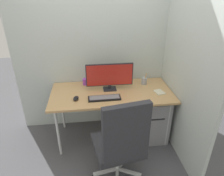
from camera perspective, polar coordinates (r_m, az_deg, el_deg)
name	(u,v)px	position (r m, az deg, el deg)	size (l,w,h in m)	color
ground_plane	(112,135)	(3.23, -0.07, -12.94)	(8.00, 8.00, 0.00)	#4C4C51
wall_back	(108,38)	(2.96, -1.07, 13.84)	(2.71, 0.04, 2.80)	#B7C1BC
wall_side_right	(184,47)	(2.66, 19.27, 10.81)	(0.04, 1.83, 2.80)	#B7C1BC
desk	(112,95)	(2.83, -0.08, -1.92)	(1.65, 0.77, 0.75)	tan
office_chair	(121,142)	(2.24, 2.55, -14.79)	(0.62, 0.61, 1.13)	black
filing_cabinet	(150,116)	(3.10, 10.61, -7.66)	(0.42, 0.55, 0.67)	gray
monitor	(110,76)	(2.80, -0.67, 3.46)	(0.64, 0.14, 0.37)	black
keyboard	(104,98)	(2.64, -2.10, -2.80)	(0.42, 0.14, 0.03)	black
mouse	(76,98)	(2.65, -10.01, -2.86)	(0.07, 0.11, 0.04)	black
pen_holder	(144,81)	(3.04, 8.92, 2.01)	(0.08, 0.08, 0.18)	#9EA0A5
notebook	(159,92)	(2.86, 13.00, -1.12)	(0.11, 0.15, 0.02)	beige
coffee_mug	(85,82)	(3.02, -7.38, 1.76)	(0.11, 0.08, 0.09)	purple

